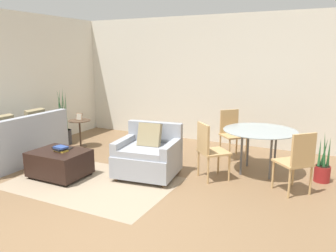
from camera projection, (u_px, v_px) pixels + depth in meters
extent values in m
plane|color=brown|center=(91.00, 216.00, 3.98)|extent=(20.00, 20.00, 0.00)
cube|color=silver|center=(206.00, 80.00, 7.21)|extent=(12.00, 0.06, 2.75)
cube|color=silver|center=(10.00, 83.00, 6.34)|extent=(0.06, 12.00, 2.75)
cube|color=gray|center=(92.00, 183.00, 5.02)|extent=(2.46, 1.63, 0.00)
cube|color=brown|center=(65.00, 197.00, 4.51)|extent=(2.41, 0.06, 0.00)
cube|color=brown|center=(77.00, 191.00, 4.72)|extent=(2.41, 0.06, 0.00)
cube|color=brown|center=(87.00, 185.00, 4.92)|extent=(2.41, 0.06, 0.00)
cube|color=brown|center=(97.00, 180.00, 5.12)|extent=(2.41, 0.06, 0.00)
cube|color=brown|center=(106.00, 175.00, 5.33)|extent=(2.41, 0.06, 0.00)
cube|color=brown|center=(114.00, 171.00, 5.53)|extent=(2.41, 0.06, 0.00)
cube|color=#999EA8|center=(16.00, 150.00, 5.98)|extent=(0.92, 1.74, 0.44)
cube|color=#999EA8|center=(28.00, 128.00, 5.71)|extent=(0.14, 1.74, 0.44)
cube|color=#999EA8|center=(48.00, 123.00, 6.61)|extent=(0.84, 0.12, 0.26)
cube|color=#8E7F5B|center=(34.00, 120.00, 6.17)|extent=(0.19, 0.40, 0.41)
cube|color=#8E7F5B|center=(1.00, 127.00, 5.56)|extent=(0.19, 0.40, 0.41)
cube|color=#999EA8|center=(147.00, 163.00, 5.24)|extent=(1.03, 0.93, 0.34)
cube|color=#999EA8|center=(146.00, 150.00, 5.16)|extent=(0.77, 0.79, 0.10)
cube|color=#999EA8|center=(155.00, 135.00, 5.48)|extent=(0.94, 0.24, 0.43)
cube|color=#999EA8|center=(124.00, 144.00, 5.31)|extent=(0.21, 0.77, 0.20)
cube|color=#999EA8|center=(171.00, 149.00, 5.05)|extent=(0.21, 0.77, 0.20)
cylinder|color=brown|center=(116.00, 179.00, 5.10)|extent=(0.05, 0.05, 0.06)
cylinder|color=brown|center=(163.00, 185.00, 4.85)|extent=(0.05, 0.05, 0.06)
cylinder|color=brown|center=(134.00, 166.00, 5.71)|extent=(0.05, 0.05, 0.06)
cylinder|color=brown|center=(177.00, 171.00, 5.46)|extent=(0.05, 0.05, 0.06)
cube|color=#8E7F5B|center=(149.00, 135.00, 5.24)|extent=(0.40, 0.26, 0.39)
cube|color=black|center=(60.00, 163.00, 5.24)|extent=(0.86, 0.67, 0.39)
cylinder|color=black|center=(30.00, 177.00, 5.20)|extent=(0.04, 0.04, 0.04)
cylinder|color=black|center=(66.00, 185.00, 4.87)|extent=(0.04, 0.04, 0.04)
cylinder|color=black|center=(56.00, 166.00, 5.69)|extent=(0.04, 0.04, 0.04)
cylinder|color=black|center=(91.00, 173.00, 5.37)|extent=(0.04, 0.04, 0.04)
cube|color=gold|center=(61.00, 151.00, 5.19)|extent=(0.23, 0.15, 0.02)
cube|color=black|center=(60.00, 149.00, 5.19)|extent=(0.19, 0.20, 0.03)
cube|color=#2D478C|center=(61.00, 147.00, 5.18)|extent=(0.23, 0.17, 0.03)
cube|color=black|center=(55.00, 146.00, 5.44)|extent=(0.10, 0.17, 0.01)
cube|color=black|center=(70.00, 149.00, 5.31)|extent=(0.07, 0.16, 0.01)
cylinder|color=#333338|center=(64.00, 137.00, 7.15)|extent=(0.34, 0.34, 0.31)
cylinder|color=black|center=(63.00, 131.00, 7.12)|extent=(0.31, 0.31, 0.02)
cone|color=#286033|center=(65.00, 112.00, 6.99)|extent=(0.05, 0.10, 0.82)
cone|color=#286033|center=(66.00, 111.00, 7.07)|extent=(0.09, 0.08, 0.85)
cone|color=#286033|center=(62.00, 108.00, 7.10)|extent=(0.11, 0.10, 0.94)
cone|color=#286033|center=(59.00, 110.00, 7.05)|extent=(0.05, 0.15, 0.89)
cone|color=#286033|center=(60.00, 114.00, 7.00)|extent=(0.09, 0.06, 0.74)
cone|color=#286033|center=(61.00, 110.00, 6.97)|extent=(0.16, 0.10, 0.90)
cylinder|color=#4C3828|center=(79.00, 121.00, 6.84)|extent=(0.45, 0.45, 0.02)
cylinder|color=#4C3828|center=(80.00, 134.00, 6.90)|extent=(0.04, 0.04, 0.55)
cylinder|color=#4C3828|center=(81.00, 146.00, 6.96)|extent=(0.25, 0.25, 0.02)
cube|color=#8C6647|center=(79.00, 117.00, 6.82)|extent=(0.15, 0.04, 0.15)
cube|color=#B2A893|center=(79.00, 117.00, 6.82)|extent=(0.13, 0.03, 0.13)
cube|color=#8C6647|center=(80.00, 118.00, 6.85)|extent=(0.02, 0.03, 0.07)
cylinder|color=#99A8AD|center=(260.00, 130.00, 5.32)|extent=(1.18, 1.18, 0.01)
cylinder|color=#59595B|center=(241.00, 154.00, 5.29)|extent=(0.04, 0.04, 0.71)
cylinder|color=#59595B|center=(271.00, 158.00, 5.09)|extent=(0.04, 0.04, 0.71)
cylinder|color=#59595B|center=(248.00, 147.00, 5.70)|extent=(0.04, 0.04, 0.71)
cylinder|color=#59595B|center=(275.00, 150.00, 5.50)|extent=(0.04, 0.04, 0.71)
cube|color=tan|center=(214.00, 152.00, 5.12)|extent=(0.59, 0.59, 0.03)
cube|color=tan|center=(203.00, 138.00, 5.01)|extent=(0.29, 0.29, 0.45)
cylinder|color=tan|center=(229.00, 168.00, 5.06)|extent=(0.03, 0.03, 0.42)
cylinder|color=tan|center=(218.00, 161.00, 5.39)|extent=(0.03, 0.03, 0.42)
cylinder|color=tan|center=(208.00, 171.00, 4.95)|extent=(0.03, 0.03, 0.42)
cylinder|color=tan|center=(198.00, 163.00, 5.28)|extent=(0.03, 0.03, 0.42)
cube|color=tan|center=(293.00, 163.00, 4.62)|extent=(0.59, 0.59, 0.03)
cube|color=tan|center=(304.00, 150.00, 4.39)|extent=(0.29, 0.29, 0.45)
cylinder|color=tan|center=(293.00, 172.00, 4.89)|extent=(0.03, 0.03, 0.42)
cylinder|color=tan|center=(273.00, 175.00, 4.78)|extent=(0.03, 0.03, 0.42)
cylinder|color=tan|center=(311.00, 181.00, 4.56)|extent=(0.03, 0.03, 0.42)
cylinder|color=tan|center=(289.00, 184.00, 4.44)|extent=(0.03, 0.03, 0.42)
cube|color=tan|center=(234.00, 136.00, 6.14)|extent=(0.59, 0.59, 0.03)
cube|color=tan|center=(229.00, 121.00, 6.26)|extent=(0.29, 0.29, 0.45)
cylinder|color=tan|center=(229.00, 151.00, 5.96)|extent=(0.03, 0.03, 0.42)
cylinder|color=tan|center=(247.00, 149.00, 6.08)|extent=(0.03, 0.03, 0.42)
cylinder|color=tan|center=(220.00, 146.00, 6.30)|extent=(0.03, 0.03, 0.42)
cylinder|color=tan|center=(237.00, 144.00, 6.41)|extent=(0.03, 0.03, 0.42)
cylinder|color=maroon|center=(322.00, 174.00, 5.06)|extent=(0.23, 0.23, 0.25)
cylinder|color=black|center=(323.00, 167.00, 5.03)|extent=(0.22, 0.22, 0.02)
cone|color=#286033|center=(329.00, 152.00, 4.95)|extent=(0.05, 0.10, 0.48)
cone|color=#286033|center=(324.00, 152.00, 5.01)|extent=(0.10, 0.05, 0.43)
cone|color=#286033|center=(320.00, 152.00, 5.01)|extent=(0.05, 0.09, 0.43)
cone|color=#286033|center=(324.00, 149.00, 4.95)|extent=(0.08, 0.05, 0.55)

